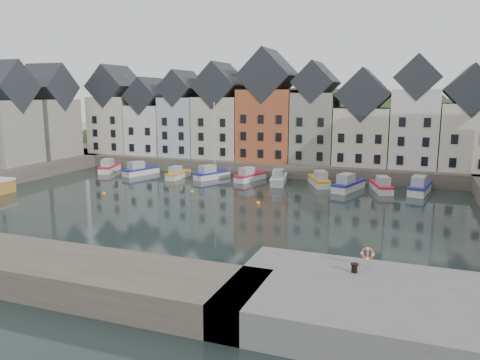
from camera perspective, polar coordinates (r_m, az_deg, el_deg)
The scene contains 19 objects.
ground at distance 52.20m, azimuth -5.81°, elevation -3.62°, with size 260.00×260.00×0.00m, color black.
far_quay at distance 79.48m, azimuth 3.82°, elevation 2.02°, with size 90.00×16.00×2.00m, color #4E453C.
near_quay at distance 27.86m, azimuth 17.90°, elevation -14.83°, with size 18.00×10.00×2.00m, color #60605E.
hillside at distance 108.21m, azimuth 7.72°, elevation -6.06°, with size 153.60×70.40×64.00m.
far_terrace at distance 75.92m, azimuth 5.79°, elevation 7.57°, with size 72.37×8.16×17.78m.
left_terrace at distance 83.14m, azimuth -24.49°, elevation 6.94°, with size 7.65×17.00×15.69m.
mooring_buoys at distance 58.57m, azimuth -7.01°, elevation -1.94°, with size 20.50×5.50×0.50m.
boat_a at distance 79.92m, azimuth -15.65°, elevation 1.49°, with size 3.77×6.60×2.42m.
boat_b at distance 75.73m, azimuth -12.11°, elevation 1.16°, with size 3.75×6.51×2.39m.
boat_c at distance 71.66m, azimuth -7.61°, elevation 0.71°, with size 1.70×5.45×2.09m.
boat_d at distance 70.77m, azimuth -3.56°, elevation 0.77°, with size 4.20×6.34×11.65m.
boat_e at distance 68.96m, azimuth 1.17°, elevation 0.47°, with size 3.48×6.21×2.28m.
boat_f at distance 66.78m, azimuth 4.73°, elevation 0.14°, with size 3.09×6.57×2.43m.
boat_g at distance 66.23m, azimuth 9.64°, elevation -0.07°, with size 4.37×6.51×2.41m.
boat_h at distance 63.61m, azimuth 13.04°, elevation -0.58°, with size 3.86×7.01×2.57m.
boat_i at distance 64.09m, azimuth 16.86°, elevation -0.74°, with size 3.66×6.39×2.34m.
boat_j at distance 64.45m, azimuth 21.03°, elevation -0.86°, with size 3.11×7.03×2.61m.
mooring_bollard at distance 29.61m, azimuth 13.78°, elevation -10.32°, with size 0.48×0.48×0.56m.
life_ring_post at distance 30.46m, azimuth 15.29°, elevation -8.70°, with size 0.80×0.17×1.30m.
Camera 1 is at (22.67, -45.28, 12.68)m, focal length 35.00 mm.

